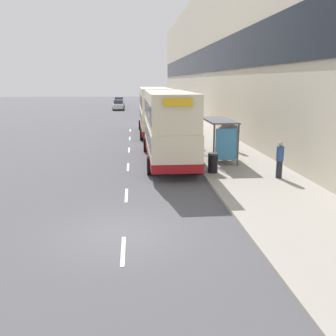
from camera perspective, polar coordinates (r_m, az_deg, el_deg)
name	(u,v)px	position (r m, az deg, el deg)	size (l,w,h in m)	color
ground_plane	(124,234)	(12.64, -6.70, -9.90)	(220.00, 220.00, 0.00)	#515156
pavement	(179,118)	(50.74, 1.75, 7.66)	(5.00, 93.00, 0.14)	#A39E93
terrace_facade	(210,55)	(51.24, 6.44, 16.69)	(3.10, 93.00, 16.32)	beige
lane_mark_0	(123,251)	(11.47, -6.85, -12.39)	(0.12, 2.00, 0.01)	silver
lane_mark_1	(126,195)	(16.65, -6.36, -4.14)	(0.12, 2.00, 0.01)	silver
lane_mark_2	(128,167)	(22.02, -6.11, 0.15)	(0.12, 2.00, 0.01)	silver
lane_mark_3	(129,150)	(27.46, -5.96, 2.75)	(0.12, 2.00, 0.01)	silver
lane_mark_4	(130,139)	(32.93, -5.85, 4.49)	(0.12, 2.00, 0.01)	silver
lane_mark_5	(130,130)	(38.44, -5.78, 5.73)	(0.12, 2.00, 0.01)	silver
bus_shelter	(223,132)	(23.14, 8.31, 5.43)	(1.60, 4.20, 2.48)	#4C4C51
double_decker_bus_near	(168,125)	(23.04, 0.00, 6.56)	(2.85, 10.46, 4.30)	beige
double_decker_bus_ahead	(154,110)	(35.11, -2.09, 8.83)	(2.85, 10.58, 4.30)	beige
car_0	(118,105)	(66.22, -7.56, 9.51)	(1.95, 4.16, 1.69)	silver
car_1	(119,102)	(74.88, -7.47, 9.96)	(1.96, 4.47, 1.81)	#B7B799
car_2	(150,108)	(57.26, -2.80, 9.09)	(2.04, 4.51, 1.79)	#4C5156
car_3	(150,105)	(65.05, -2.80, 9.56)	(1.92, 4.34, 1.75)	#B7B799
pedestrian_at_shelter	(196,134)	(27.96, 4.23, 5.15)	(0.35, 0.35, 1.79)	#23232D
pedestrian_1	(234,138)	(26.47, 10.10, 4.56)	(0.36, 0.36, 1.81)	#23232D
pedestrian_2	(280,159)	(19.53, 16.67, 1.25)	(0.37, 0.37, 1.86)	#23232D
pedestrian_3	(220,138)	(26.25, 7.98, 4.48)	(0.34, 0.34, 1.74)	#23232D
litter_bin	(213,163)	(20.07, 6.86, 0.80)	(0.55, 0.55, 1.05)	black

